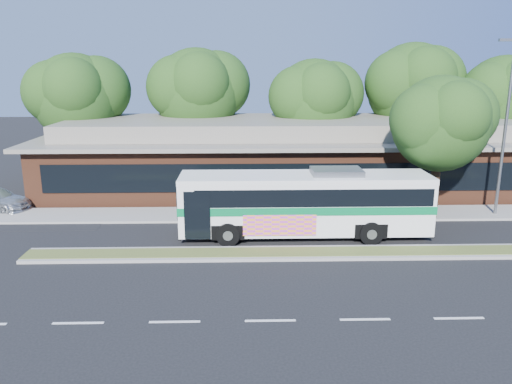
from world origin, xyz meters
TOP-DOWN VIEW (x-y plane):
  - ground at (0.00, 0.00)m, footprint 120.00×120.00m
  - median_strip at (0.00, 0.60)m, footprint 26.00×1.10m
  - sidewalk at (0.00, 6.40)m, footprint 44.00×2.60m
  - parking_lot at (-18.00, 10.00)m, footprint 14.00×12.00m
  - plaza_building at (0.00, 12.99)m, footprint 33.20×11.20m
  - lamp_post at (9.56, 6.00)m, footprint 0.93×0.18m
  - tree_bg_a at (-14.58, 15.14)m, footprint 6.47×5.80m
  - tree_bg_b at (-6.57, 16.14)m, footprint 6.69×6.00m
  - tree_bg_c at (1.40, 15.13)m, footprint 6.24×5.60m
  - tree_bg_d at (8.45, 16.15)m, footprint 6.91×6.20m
  - tree_bg_e at (14.42, 15.14)m, footprint 6.47×5.80m
  - transit_bus at (-0.94, 2.96)m, footprint 11.52×2.74m
  - sidewalk_tree at (6.34, 5.55)m, footprint 5.32×4.77m

SIDE VIEW (x-z plane):
  - ground at x=0.00m, z-range 0.00..0.00m
  - parking_lot at x=-18.00m, z-range 0.00..0.01m
  - sidewalk at x=0.00m, z-range 0.00..0.12m
  - median_strip at x=0.00m, z-range 0.00..0.15m
  - transit_bus at x=-0.94m, z-range 0.18..3.41m
  - plaza_building at x=0.00m, z-range -0.10..4.35m
  - lamp_post at x=9.56m, z-range 0.37..9.44m
  - sidewalk_tree at x=6.34m, z-range 1.40..8.76m
  - tree_bg_c at x=1.40m, z-range 1.46..9.72m
  - tree_bg_e at x=14.42m, z-range 1.49..10.00m
  - tree_bg_a at x=-14.58m, z-range 1.55..10.18m
  - tree_bg_b at x=-6.57m, z-range 1.64..10.64m
  - tree_bg_d at x=8.45m, z-range 1.73..11.10m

